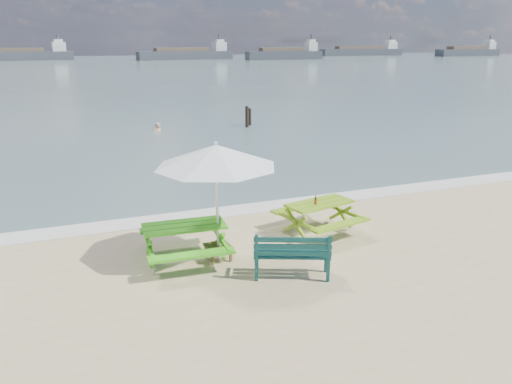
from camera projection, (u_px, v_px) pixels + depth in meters
name	position (u px, v px, depth m)	size (l,w,h in m)	color
sea	(82.00, 69.00, 85.73)	(300.00, 300.00, 0.00)	slate
foam_strip	(230.00, 211.00, 14.07)	(22.00, 0.90, 0.01)	silver
picnic_table_left	(185.00, 244.00, 10.79)	(1.87, 2.05, 0.84)	green
picnic_table_right	(319.00, 218.00, 12.39)	(2.02, 2.17, 0.80)	#709E18
park_bench	(292.00, 263.00, 10.10)	(1.61, 1.06, 0.94)	#0E3D3A
side_table	(218.00, 252.00, 10.91)	(0.56, 0.56, 0.34)	brown
patio_umbrella	(216.00, 156.00, 10.29)	(2.79, 2.79, 2.57)	silver
beer_bottle	(316.00, 201.00, 12.11)	(0.06, 0.06, 0.24)	brown
swimmer	(158.00, 137.00, 26.57)	(0.69, 0.57, 1.62)	tan
mooring_pilings	(248.00, 119.00, 27.90)	(0.58, 0.78, 1.37)	black
cargo_ships	(278.00, 54.00, 140.22)	(155.26, 29.09, 4.40)	#393D44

